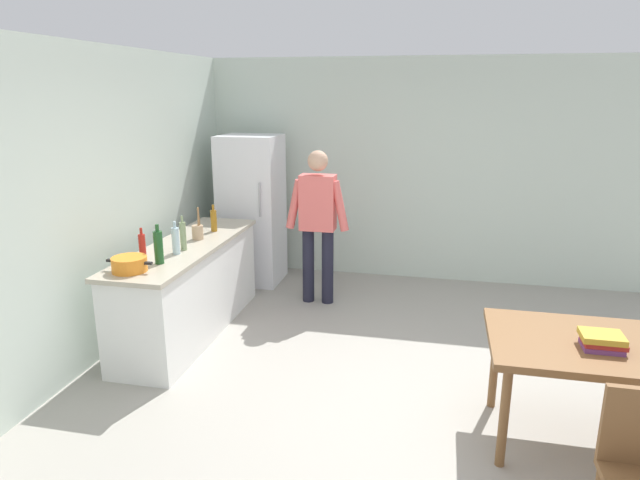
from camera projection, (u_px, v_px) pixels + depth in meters
ground_plane at (385, 397)px, 4.30m from camera, size 14.00×14.00×0.00m
wall_back at (414, 171)px, 6.77m from camera, size 6.40×0.12×2.70m
wall_left at (86, 208)px, 4.67m from camera, size 0.12×5.60×2.70m
kitchen_counter at (189, 288)px, 5.35m from camera, size 0.64×2.20×0.90m
refrigerator at (252, 210)px, 6.72m from camera, size 0.70×0.67×1.80m
person at (318, 217)px, 5.98m from camera, size 0.70×0.22×1.70m
dining_table at (600, 354)px, 3.55m from camera, size 1.40×0.90×0.75m
cooking_pot at (129, 264)px, 4.43m from camera, size 0.40×0.28×0.12m
utensil_jar at (198, 231)px, 5.38m from camera, size 0.11×0.11×0.32m
bottle_water_clear at (176, 240)px, 4.88m from camera, size 0.07×0.07×0.30m
bottle_wine_green at (159, 247)px, 4.61m from camera, size 0.08×0.08×0.34m
bottle_oil_amber at (214, 220)px, 5.67m from camera, size 0.06×0.06×0.28m
bottle_vinegar_tall at (183, 236)px, 5.00m from camera, size 0.06×0.06×0.32m
bottle_sauce_red at (142, 244)px, 4.89m from camera, size 0.06×0.06×0.24m
book_stack at (602, 341)px, 3.44m from camera, size 0.26×0.20×0.10m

